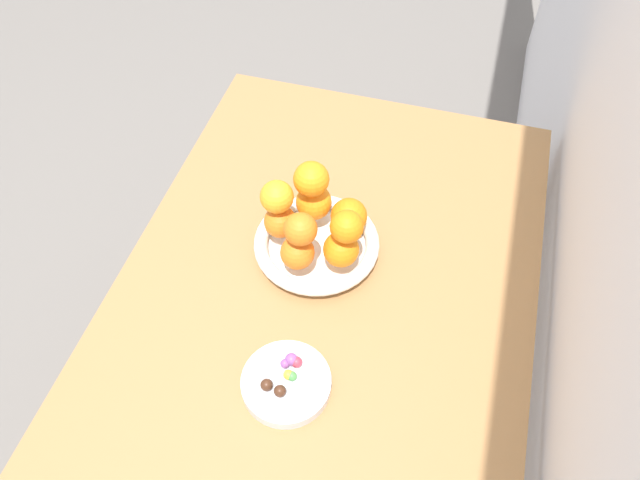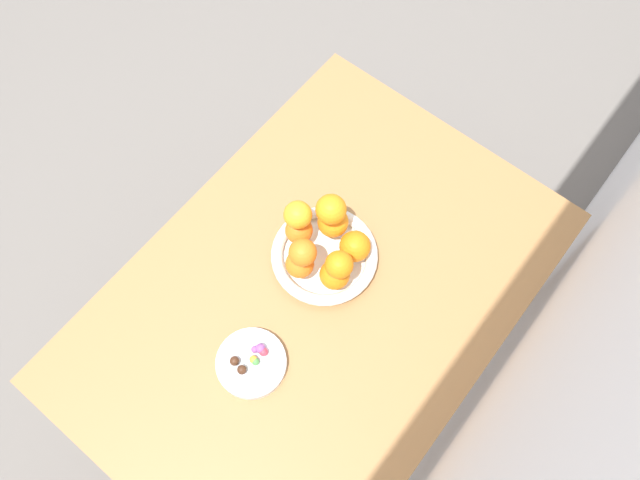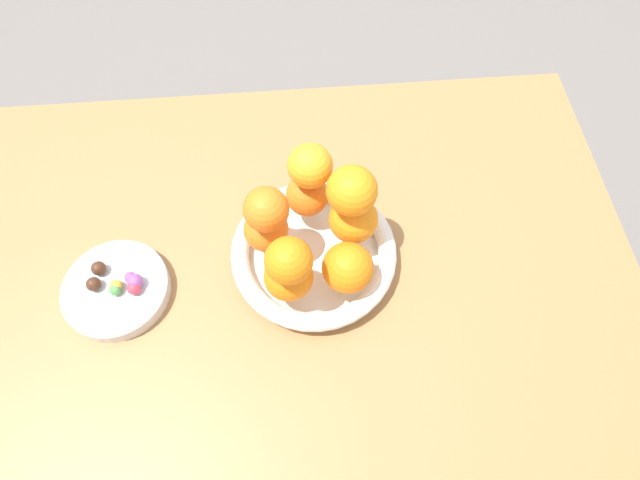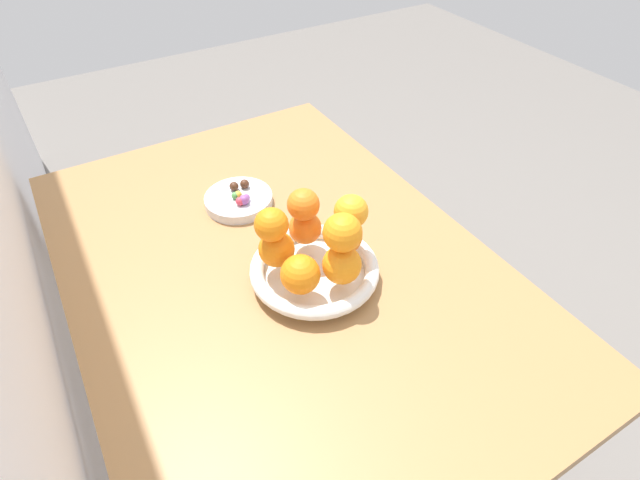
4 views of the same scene
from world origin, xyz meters
TOP-DOWN VIEW (x-y plane):
  - ground_plane at (0.00, 0.00)m, footprint 6.00×6.00m
  - wall_back at (0.00, 0.43)m, footprint 4.00×0.05m
  - dining_table at (0.00, 0.00)m, footprint 1.10×0.76m
  - fruit_bowl at (-0.07, -0.04)m, footprint 0.24×0.24m
  - candy_dish at (0.21, -0.01)m, footprint 0.15×0.15m
  - orange_0 at (-0.07, -0.11)m, footprint 0.06×0.06m
  - orange_1 at (-0.01, -0.05)m, footprint 0.06×0.06m
  - orange_2 at (-0.04, 0.02)m, footprint 0.07×0.07m
  - orange_3 at (-0.11, 0.01)m, footprint 0.07×0.07m
  - orange_4 at (-0.13, -0.06)m, footprint 0.07×0.07m
  - orange_5 at (-0.02, -0.05)m, footprint 0.06×0.06m
  - orange_6 at (-0.08, -0.11)m, footprint 0.06×0.06m
  - orange_7 at (-0.04, 0.03)m, footprint 0.06×0.06m
  - orange_8 at (-0.12, -0.06)m, footprint 0.07×0.07m
  - candy_ball_0 at (0.20, 0.00)m, footprint 0.02×0.02m
  - candy_ball_1 at (0.23, -0.01)m, footprint 0.02×0.02m
  - candy_ball_2 at (0.18, -0.00)m, footprint 0.02×0.02m
  - candy_ball_3 at (0.23, -0.03)m, footprint 0.02×0.02m
  - candy_ball_4 at (0.18, -0.02)m, footprint 0.02×0.02m
  - candy_ball_5 at (0.18, -0.01)m, footprint 0.02×0.02m
  - candy_ball_6 at (0.20, -0.01)m, footprint 0.02×0.02m

SIDE VIEW (x-z plane):
  - ground_plane at x=0.00m, z-range 0.00..0.00m
  - dining_table at x=0.00m, z-range 0.28..1.02m
  - candy_dish at x=0.21m, z-range 0.74..0.76m
  - fruit_bowl at x=-0.07m, z-range 0.74..0.78m
  - candy_ball_4 at x=0.18m, z-range 0.76..0.78m
  - candy_ball_0 at x=0.20m, z-range 0.76..0.78m
  - candy_ball_6 at x=0.20m, z-range 0.76..0.78m
  - candy_ball_2 at x=0.18m, z-range 0.76..0.78m
  - candy_ball_1 at x=0.23m, z-range 0.76..0.78m
  - candy_ball_3 at x=0.23m, z-range 0.76..0.78m
  - candy_ball_5 at x=0.18m, z-range 0.76..0.78m
  - orange_0 at x=-0.07m, z-range 0.78..0.84m
  - orange_1 at x=-0.01m, z-range 0.78..0.84m
  - orange_2 at x=-0.04m, z-range 0.78..0.85m
  - orange_3 at x=-0.11m, z-range 0.78..0.85m
  - orange_4 at x=-0.13m, z-range 0.78..0.85m
  - orange_5 at x=-0.02m, z-range 0.84..0.90m
  - orange_6 at x=-0.08m, z-range 0.84..0.90m
  - orange_7 at x=-0.04m, z-range 0.85..0.90m
  - orange_8 at x=-0.12m, z-range 0.85..0.91m
  - wall_back at x=0.00m, z-range 0.00..2.50m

